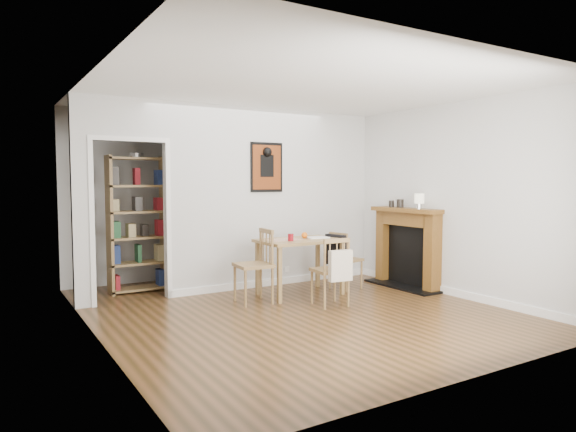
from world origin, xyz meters
TOP-DOWN VIEW (x-y plane):
  - ground at (0.00, 0.00)m, footprint 5.20×5.20m
  - room_shell at (0.10, 1.34)m, footprint 5.20×5.20m
  - dining_table at (0.52, 0.62)m, footprint 1.12×0.71m
  - chair_left at (-0.24, 0.53)m, footprint 0.51×0.51m
  - chair_right at (1.27, 0.59)m, footprint 0.53×0.48m
  - chair_front at (0.51, -0.10)m, footprint 0.48×0.53m
  - bookshelf at (-1.30, 1.99)m, footprint 0.80×0.32m
  - fireplace at (2.16, 0.25)m, footprint 0.45×1.25m
  - red_glass at (0.30, 0.50)m, footprint 0.08×0.08m
  - orange_fruit at (0.63, 0.68)m, footprint 0.08×0.08m
  - placemat at (0.29, 0.68)m, footprint 0.46×0.35m
  - notebook at (0.80, 0.61)m, footprint 0.32×0.25m
  - mantel_lamp at (2.06, -0.06)m, footprint 0.14×0.14m
  - ceramic_jar_a at (2.12, 0.38)m, footprint 0.10×0.10m
  - ceramic_jar_b at (2.10, 0.54)m, footprint 0.08×0.08m

SIDE VIEW (x-z plane):
  - ground at x=0.00m, z-range 0.00..0.00m
  - chair_right at x=1.27m, z-range 0.01..0.84m
  - chair_front at x=0.51m, z-range 0.01..0.87m
  - chair_left at x=-0.24m, z-range 0.00..0.95m
  - fireplace at x=2.16m, z-range 0.04..1.20m
  - dining_table at x=0.52m, z-range 0.29..1.05m
  - placemat at x=0.29m, z-range 0.76..0.77m
  - notebook at x=0.80m, z-range 0.76..0.78m
  - orange_fruit at x=0.63m, z-range 0.76..0.85m
  - red_glass at x=0.30m, z-range 0.76..0.86m
  - bookshelf at x=-1.30m, z-range -0.01..1.89m
  - ceramic_jar_b at x=2.10m, z-range 1.16..1.26m
  - ceramic_jar_a at x=2.12m, z-range 1.16..1.28m
  - mantel_lamp at x=2.06m, z-range 1.19..1.40m
  - room_shell at x=0.10m, z-range -1.30..3.90m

